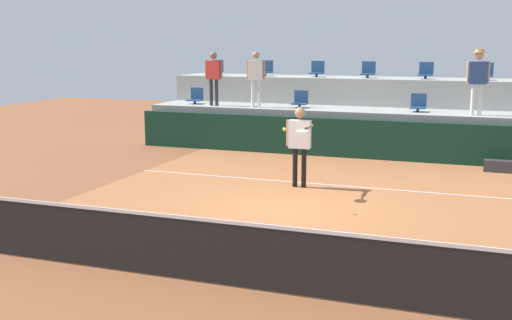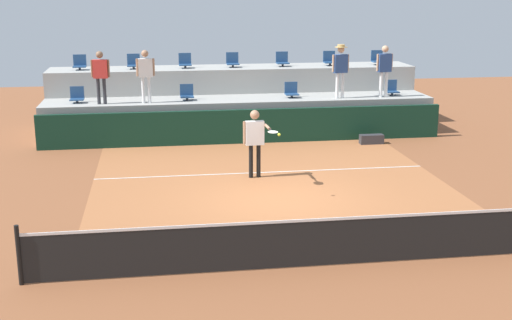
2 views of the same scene
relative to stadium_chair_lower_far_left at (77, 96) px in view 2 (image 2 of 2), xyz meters
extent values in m
plane|color=brown|center=(5.32, -7.23, -1.46)|extent=(40.00, 40.00, 0.00)
cube|color=#A36038|center=(5.32, -6.23, -1.46)|extent=(9.00, 10.00, 0.01)
cube|color=silver|center=(5.32, -4.83, -1.46)|extent=(9.00, 0.06, 0.00)
cylinder|color=black|center=(0.12, -11.23, -0.93)|extent=(0.08, 0.08, 1.07)
cube|color=black|center=(5.32, -11.23, -1.01)|extent=(10.40, 0.01, 0.87)
cube|color=white|center=(5.32, -11.23, -0.57)|extent=(10.40, 0.02, 0.05)
cube|color=#0F3323|center=(5.32, -1.23, -0.91)|extent=(13.00, 0.16, 1.10)
cube|color=#9E9E99|center=(5.32, 0.07, -0.84)|extent=(13.00, 1.80, 1.25)
cube|color=#9E9E99|center=(5.32, 1.87, -0.41)|extent=(13.00, 1.80, 2.10)
cylinder|color=#2D2D33|center=(0.00, -0.08, -0.16)|extent=(0.08, 0.08, 0.10)
cube|color=navy|center=(0.00, -0.08, -0.09)|extent=(0.44, 0.40, 0.04)
cube|color=navy|center=(0.00, 0.10, 0.12)|extent=(0.44, 0.04, 0.38)
cylinder|color=#2D2D33|center=(3.54, -0.08, -0.16)|extent=(0.08, 0.08, 0.10)
cube|color=navy|center=(3.54, -0.08, -0.09)|extent=(0.44, 0.40, 0.04)
cube|color=navy|center=(3.54, 0.10, 0.12)|extent=(0.44, 0.04, 0.38)
cylinder|color=#2D2D33|center=(7.08, -0.08, -0.16)|extent=(0.08, 0.08, 0.10)
cube|color=navy|center=(7.08, -0.08, -0.09)|extent=(0.44, 0.40, 0.04)
cube|color=navy|center=(7.08, 0.10, 0.12)|extent=(0.44, 0.04, 0.38)
cylinder|color=#2D2D33|center=(10.61, -0.08, -0.16)|extent=(0.08, 0.08, 0.10)
cube|color=navy|center=(10.61, -0.08, -0.09)|extent=(0.44, 0.40, 0.04)
cube|color=navy|center=(10.61, 0.10, 0.12)|extent=(0.44, 0.04, 0.38)
cylinder|color=#2D2D33|center=(-0.04, 1.72, 0.69)|extent=(0.08, 0.08, 0.10)
cube|color=navy|center=(-0.04, 1.72, 0.76)|extent=(0.44, 0.40, 0.04)
cube|color=navy|center=(-0.04, 1.90, 0.97)|extent=(0.44, 0.04, 0.38)
cylinder|color=#2D2D33|center=(1.80, 1.72, 0.69)|extent=(0.08, 0.08, 0.10)
cube|color=navy|center=(1.80, 1.72, 0.76)|extent=(0.44, 0.40, 0.04)
cube|color=navy|center=(1.80, 1.90, 0.97)|extent=(0.44, 0.04, 0.38)
cylinder|color=#2D2D33|center=(3.60, 1.72, 0.69)|extent=(0.08, 0.08, 0.10)
cube|color=navy|center=(3.60, 1.72, 0.76)|extent=(0.44, 0.40, 0.04)
cube|color=navy|center=(3.60, 1.90, 0.97)|extent=(0.44, 0.04, 0.38)
cylinder|color=#2D2D33|center=(5.29, 1.72, 0.69)|extent=(0.08, 0.08, 0.10)
cube|color=navy|center=(5.29, 1.72, 0.76)|extent=(0.44, 0.40, 0.04)
cube|color=navy|center=(5.29, 1.90, 0.97)|extent=(0.44, 0.04, 0.38)
cylinder|color=#2D2D33|center=(7.10, 1.72, 0.69)|extent=(0.08, 0.08, 0.10)
cube|color=navy|center=(7.10, 1.72, 0.76)|extent=(0.44, 0.40, 0.04)
cube|color=navy|center=(7.10, 1.90, 0.97)|extent=(0.44, 0.04, 0.38)
cylinder|color=#2D2D33|center=(8.85, 1.72, 0.69)|extent=(0.08, 0.08, 0.10)
cube|color=navy|center=(8.85, 1.72, 0.76)|extent=(0.44, 0.40, 0.04)
cube|color=navy|center=(8.85, 1.90, 0.97)|extent=(0.44, 0.04, 0.38)
cylinder|color=#2D2D33|center=(10.67, 1.72, 0.69)|extent=(0.08, 0.08, 0.10)
cube|color=navy|center=(10.67, 1.72, 0.76)|extent=(0.44, 0.40, 0.04)
cube|color=navy|center=(10.67, 1.90, 0.97)|extent=(0.44, 0.04, 0.38)
cylinder|color=black|center=(4.94, -5.26, -1.02)|extent=(0.11, 0.11, 0.89)
cylinder|color=black|center=(5.14, -5.25, -1.02)|extent=(0.11, 0.11, 0.89)
cube|color=white|center=(5.04, -5.25, -0.26)|extent=(0.49, 0.20, 0.63)
sphere|color=#A87A5B|center=(5.04, -5.25, 0.23)|extent=(0.25, 0.25, 0.24)
cylinder|color=#A87A5B|center=(4.76, -5.27, -0.24)|extent=(0.07, 0.07, 0.59)
cylinder|color=#A87A5B|center=(5.33, -5.52, -0.04)|extent=(0.10, 0.57, 0.07)
cylinder|color=black|center=(5.35, -5.90, -0.04)|extent=(0.05, 0.26, 0.04)
ellipsoid|color=silver|center=(5.36, -6.18, -0.04)|extent=(0.27, 0.33, 0.03)
cylinder|color=#2D2D33|center=(0.72, -0.38, 0.20)|extent=(0.11, 0.11, 0.83)
cylinder|color=#2D2D33|center=(0.91, -0.39, 0.20)|extent=(0.11, 0.11, 0.83)
cube|color=red|center=(0.81, -0.38, 0.91)|extent=(0.45, 0.19, 0.59)
sphere|color=#846047|center=(0.81, -0.38, 1.36)|extent=(0.23, 0.23, 0.22)
cylinder|color=#846047|center=(0.56, -0.38, 0.92)|extent=(0.07, 0.07, 0.55)
cylinder|color=#846047|center=(1.07, -0.39, 0.92)|extent=(0.07, 0.07, 0.55)
cylinder|color=white|center=(2.13, -0.39, 0.20)|extent=(0.12, 0.12, 0.84)
cylinder|color=white|center=(2.32, -0.38, 0.20)|extent=(0.12, 0.12, 0.84)
cube|color=white|center=(2.23, -0.38, 0.92)|extent=(0.46, 0.20, 0.59)
sphere|color=#A87A5B|center=(2.23, -0.38, 1.37)|extent=(0.24, 0.24, 0.23)
cylinder|color=#A87A5B|center=(1.97, -0.40, 0.94)|extent=(0.07, 0.07, 0.56)
cylinder|color=#A87A5B|center=(2.49, -0.37, 0.94)|extent=(0.07, 0.07, 0.56)
cylinder|color=white|center=(8.56, -0.40, 0.21)|extent=(0.13, 0.13, 0.86)
cylinder|color=white|center=(8.76, -0.37, 0.21)|extent=(0.13, 0.13, 0.86)
cube|color=#2D4C8C|center=(8.66, -0.38, 0.94)|extent=(0.49, 0.25, 0.61)
sphere|color=tan|center=(8.66, -0.38, 1.41)|extent=(0.26, 0.26, 0.23)
cylinder|color=tan|center=(8.40, -0.42, 0.96)|extent=(0.08, 0.08, 0.57)
cylinder|color=tan|center=(8.92, -0.34, 0.96)|extent=(0.08, 0.08, 0.57)
cylinder|color=tan|center=(8.66, -0.38, 1.49)|extent=(0.48, 0.48, 0.01)
cylinder|color=tan|center=(8.66, -0.38, 1.54)|extent=(0.28, 0.28, 0.09)
cylinder|color=white|center=(10.09, -0.40, 0.21)|extent=(0.13, 0.13, 0.86)
cylinder|color=white|center=(10.28, -0.37, 0.21)|extent=(0.13, 0.13, 0.86)
cube|color=#2D4C8C|center=(10.19, -0.38, 0.94)|extent=(0.49, 0.26, 0.61)
sphere|color=tan|center=(10.19, -0.38, 1.41)|extent=(0.27, 0.27, 0.23)
cylinder|color=tan|center=(9.92, -0.43, 0.96)|extent=(0.08, 0.08, 0.57)
cylinder|color=tan|center=(10.45, -0.34, 0.96)|extent=(0.08, 0.08, 0.57)
sphere|color=#CCE033|center=(5.31, -7.28, 0.13)|extent=(0.07, 0.07, 0.07)
cube|color=#333338|center=(9.33, -1.93, -1.31)|extent=(0.76, 0.28, 0.30)
camera|label=1|loc=(8.82, -18.55, 1.75)|focal=43.91mm
camera|label=2|loc=(2.49, -22.36, 3.49)|focal=47.57mm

